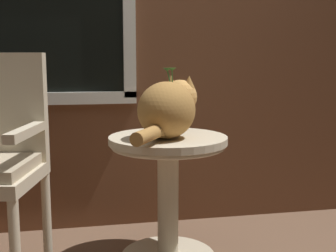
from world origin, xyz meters
TOP-DOWN VIEW (x-y plane):
  - back_wall at (-0.01, 0.74)m, footprint 4.00×0.07m
  - wicker_side_table at (0.21, 0.19)m, footprint 0.57×0.57m
  - cat at (0.21, 0.16)m, footprint 0.39×0.57m
  - pewter_vase_with_ivy at (0.25, 0.28)m, footprint 0.14×0.14m

SIDE VIEW (x-z plane):
  - wicker_side_table at x=0.21m, z-range 0.11..0.74m
  - pewter_vase_with_ivy at x=0.25m, z-range 0.57..0.90m
  - cat at x=0.21m, z-range 0.63..0.92m
  - back_wall at x=-0.01m, z-range 0.00..2.60m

